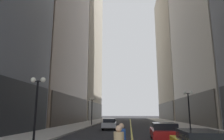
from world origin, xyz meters
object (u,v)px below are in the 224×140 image
object	(u,v)px
car_red	(164,131)
street_lamp_left_near	(37,94)
street_lamp_left_far	(92,105)
street_lamp_right_mid	(188,102)
car_silver	(110,124)

from	to	relation	value
car_red	street_lamp_left_near	xyz separation A→B (m)	(-8.72, -2.42, 2.54)
street_lamp_left_near	car_red	bearing A→B (deg)	15.50
car_red	street_lamp_left_far	size ratio (longest dim) A/B	1.05
street_lamp_left_near	street_lamp_left_far	world-z (taller)	same
street_lamp_right_mid	street_lamp_left_far	bearing A→B (deg)	140.71
car_red	car_silver	distance (m)	11.61
car_red	car_silver	bearing A→B (deg)	115.61
car_red	street_lamp_right_mid	bearing A→B (deg)	62.39
street_lamp_right_mid	car_silver	bearing A→B (deg)	163.67
car_silver	street_lamp_left_near	distance (m)	13.65
car_red	car_silver	xyz separation A→B (m)	(-5.02, 10.47, -0.00)
car_red	street_lamp_right_mid	distance (m)	9.16
car_silver	street_lamp_left_far	size ratio (longest dim) A/B	0.94
car_silver	street_lamp_left_near	xyz separation A→B (m)	(-3.70, -12.89, 2.54)
street_lamp_left_near	street_lamp_right_mid	distance (m)	16.38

